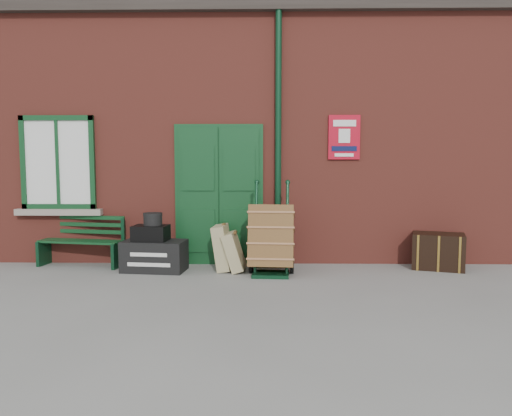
{
  "coord_description": "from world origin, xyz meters",
  "views": [
    {
      "loc": [
        0.45,
        -6.55,
        1.68
      ],
      "look_at": [
        0.31,
        0.6,
        1.0
      ],
      "focal_mm": 35.0,
      "sensor_mm": 36.0,
      "label": 1
    }
  ],
  "objects_px": {
    "bench": "(83,240)",
    "porter_trolley": "(271,239)",
    "dark_trunk": "(438,251)",
    "houdini_trunk": "(154,256)"
  },
  "relations": [
    {
      "from": "bench",
      "to": "dark_trunk",
      "type": "xyz_separation_m",
      "value": [
        5.63,
        -0.15,
        -0.14
      ]
    },
    {
      "from": "bench",
      "to": "dark_trunk",
      "type": "relative_size",
      "value": 1.8
    },
    {
      "from": "houdini_trunk",
      "to": "dark_trunk",
      "type": "distance_m",
      "value": 4.39
    },
    {
      "from": "dark_trunk",
      "to": "porter_trolley",
      "type": "bearing_deg",
      "value": -153.93
    },
    {
      "from": "houdini_trunk",
      "to": "dark_trunk",
      "type": "xyz_separation_m",
      "value": [
        4.38,
        0.24,
        0.04
      ]
    },
    {
      "from": "bench",
      "to": "porter_trolley",
      "type": "relative_size",
      "value": 1.01
    },
    {
      "from": "houdini_trunk",
      "to": "porter_trolley",
      "type": "height_order",
      "value": "porter_trolley"
    },
    {
      "from": "houdini_trunk",
      "to": "dark_trunk",
      "type": "relative_size",
      "value": 1.22
    },
    {
      "from": "porter_trolley",
      "to": "dark_trunk",
      "type": "relative_size",
      "value": 1.78
    },
    {
      "from": "bench",
      "to": "houdini_trunk",
      "type": "relative_size",
      "value": 1.47
    }
  ]
}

